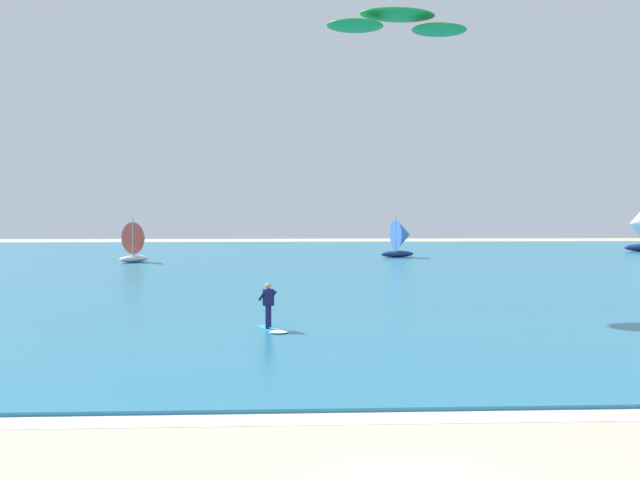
{
  "coord_description": "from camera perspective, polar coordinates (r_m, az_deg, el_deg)",
  "views": [
    {
      "loc": [
        -2.15,
        -10.6,
        4.28
      ],
      "look_at": [
        -0.84,
        17.19,
        3.24
      ],
      "focal_mm": 40.3,
      "sensor_mm": 36.0,
      "label": 1
    }
  ],
  "objects": [
    {
      "name": "sailboat_mid_left",
      "position": [
        85.48,
        24.05,
        0.88
      ],
      "size": [
        4.74,
        3.98,
        5.62
      ],
      "color": "navy",
      "rests_on": "ocean"
    },
    {
      "name": "sailboat_far_left",
      "position": [
        68.65,
        6.52,
        0.16
      ],
      "size": [
        3.54,
        3.1,
        3.99
      ],
      "color": "navy",
      "rests_on": "ocean"
    },
    {
      "name": "ocean",
      "position": [
        60.37,
        -0.65,
        -1.88
      ],
      "size": [
        160.0,
        90.0,
        0.1
      ],
      "primitive_type": "cube",
      "color": "#236B89",
      "rests_on": "ground"
    },
    {
      "name": "kitesurfer",
      "position": [
        25.87,
        -3.95,
        -5.82
      ],
      "size": [
        1.34,
        2.01,
        1.67
      ],
      "color": "#26B2CC",
      "rests_on": "ocean"
    },
    {
      "name": "kite",
      "position": [
        36.76,
        6.18,
        16.79
      ],
      "size": [
        7.28,
        3.2,
        1.07
      ],
      "color": "#198C3F"
    },
    {
      "name": "shoreline_foam",
      "position": [
        16.3,
        11.88,
        -13.12
      ],
      "size": [
        77.3,
        1.83,
        0.01
      ],
      "primitive_type": "cube",
      "color": "white",
      "rests_on": "ground"
    },
    {
      "name": "sailboat_trailing",
      "position": [
        63.38,
        -14.24,
        -0.11
      ],
      "size": [
        3.2,
        3.47,
        3.85
      ],
      "color": "silver",
      "rests_on": "ocean"
    }
  ]
}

